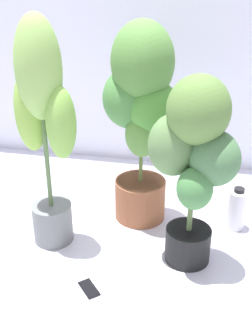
% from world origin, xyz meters
% --- Properties ---
extents(ground_plane, '(8.00, 8.00, 0.00)m').
position_xyz_m(ground_plane, '(0.00, 0.00, 0.00)').
color(ground_plane, silver).
rests_on(ground_plane, ground).
extents(mylar_back_wall, '(3.20, 0.01, 2.00)m').
position_xyz_m(mylar_back_wall, '(0.00, 0.86, 1.00)').
color(mylar_back_wall, silver).
rests_on(mylar_back_wall, ground).
extents(potted_plant_front_right, '(0.45, 0.32, 0.86)m').
position_xyz_m(potted_plant_front_right, '(0.31, -0.15, 0.53)').
color(potted_plant_front_right, black).
rests_on(potted_plant_front_right, ground).
extents(potted_plant_front_left, '(0.30, 0.28, 1.07)m').
position_xyz_m(potted_plant_front_left, '(-0.34, -0.12, 0.63)').
color(potted_plant_front_left, slate).
rests_on(potted_plant_front_left, ground).
extents(potted_plant_center, '(0.44, 0.41, 1.01)m').
position_xyz_m(potted_plant_center, '(0.03, 0.16, 0.60)').
color(potted_plant_center, '#995836').
rests_on(potted_plant_center, ground).
extents(cell_phone, '(0.15, 0.15, 0.01)m').
position_xyz_m(cell_phone, '(-0.07, -0.44, 0.00)').
color(cell_phone, white).
rests_on(cell_phone, ground).
extents(nutrient_bottle, '(0.09, 0.09, 0.23)m').
position_xyz_m(nutrient_bottle, '(0.54, 0.16, 0.11)').
color(nutrient_bottle, white).
rests_on(nutrient_bottle, ground).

